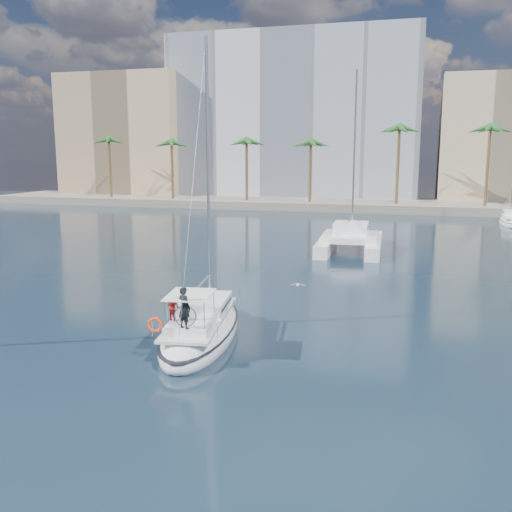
% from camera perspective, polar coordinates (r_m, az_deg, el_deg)
% --- Properties ---
extents(ground, '(160.00, 160.00, 0.00)m').
position_cam_1_polar(ground, '(29.78, -2.09, -6.53)').
color(ground, black).
rests_on(ground, ground).
extents(quay, '(120.00, 14.00, 1.20)m').
position_cam_1_polar(quay, '(88.92, 9.97, 5.08)').
color(quay, gray).
rests_on(quay, ground).
extents(building_modern, '(42.00, 16.00, 28.00)m').
position_cam_1_polar(building_modern, '(102.38, 4.03, 13.41)').
color(building_modern, silver).
rests_on(building_modern, ground).
extents(building_tan_left, '(22.00, 14.00, 22.00)m').
position_cam_1_polar(building_tan_left, '(108.70, -12.45, 11.44)').
color(building_tan_left, tan).
rests_on(building_tan_left, ground).
extents(building_beige, '(20.00, 14.00, 20.00)m').
position_cam_1_polar(building_beige, '(98.04, 23.82, 10.36)').
color(building_beige, beige).
rests_on(building_beige, ground).
extents(palm_left, '(3.60, 3.60, 12.30)m').
position_cam_1_polar(palm_left, '(94.35, -11.52, 11.22)').
color(palm_left, brown).
rests_on(palm_left, ground).
extents(palm_centre, '(3.60, 3.60, 12.30)m').
position_cam_1_polar(palm_centre, '(84.58, 9.90, 11.39)').
color(palm_centre, brown).
rests_on(palm_centre, ground).
extents(main_sloop, '(4.59, 10.21, 14.64)m').
position_cam_1_polar(main_sloop, '(27.06, -5.49, -7.25)').
color(main_sloop, white).
rests_on(main_sloop, ground).
extents(catamaran, '(5.71, 10.81, 15.65)m').
position_cam_1_polar(catamaran, '(50.99, 9.43, 1.76)').
color(catamaran, white).
rests_on(catamaran, ground).
extents(seagull, '(0.98, 0.42, 0.18)m').
position_cam_1_polar(seagull, '(35.80, 4.21, -2.89)').
color(seagull, silver).
rests_on(seagull, ground).
extents(moored_yacht_a, '(3.37, 9.52, 11.90)m').
position_cam_1_polar(moored_yacht_a, '(75.48, 24.14, 2.93)').
color(moored_yacht_a, white).
rests_on(moored_yacht_a, ground).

